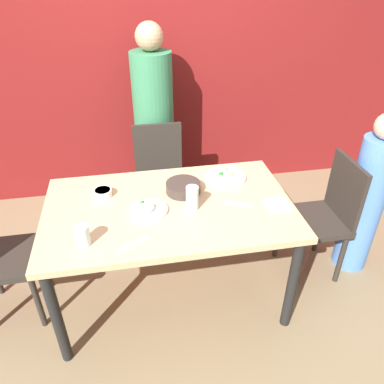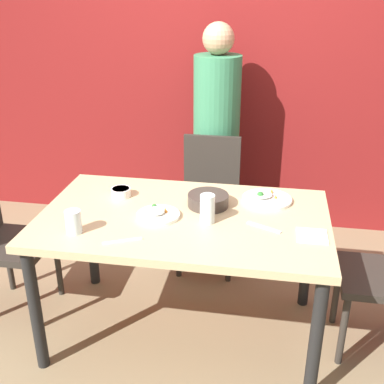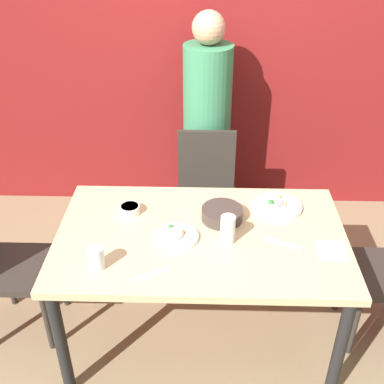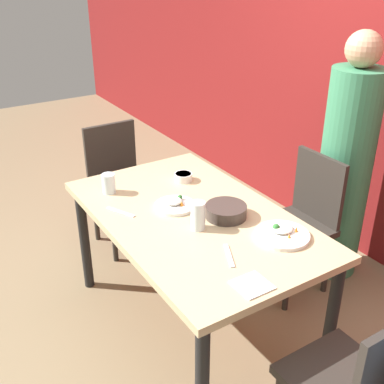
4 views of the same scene
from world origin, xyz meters
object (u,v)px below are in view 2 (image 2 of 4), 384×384
object	(u,v)px
chair_adult_spot	(209,198)
plate_rice_adult	(266,198)
glass_water_tall	(73,222)
person_adult	(216,147)
bowl_curry	(208,200)

from	to	relation	value
chair_adult_spot	plate_rice_adult	world-z (taller)	chair_adult_spot
chair_adult_spot	glass_water_tall	distance (m)	1.19
person_adult	glass_water_tall	size ratio (longest dim) A/B	14.01
glass_water_tall	plate_rice_adult	bearing A→B (deg)	30.34
person_adult	bowl_curry	xyz separation A→B (m)	(0.08, -0.98, 0.04)
bowl_curry	glass_water_tall	size ratio (longest dim) A/B	1.90
person_adult	plate_rice_adult	world-z (taller)	person_adult
chair_adult_spot	glass_water_tall	bearing A→B (deg)	-115.53
chair_adult_spot	glass_water_tall	size ratio (longest dim) A/B	7.80
person_adult	glass_water_tall	distance (m)	1.46
bowl_curry	person_adult	bearing A→B (deg)	94.77
person_adult	plate_rice_adult	distance (m)	0.94
bowl_curry	plate_rice_adult	bearing A→B (deg)	21.34
bowl_curry	plate_rice_adult	size ratio (longest dim) A/B	0.81
bowl_curry	glass_water_tall	xyz separation A→B (m)	(-0.58, -0.39, 0.02)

